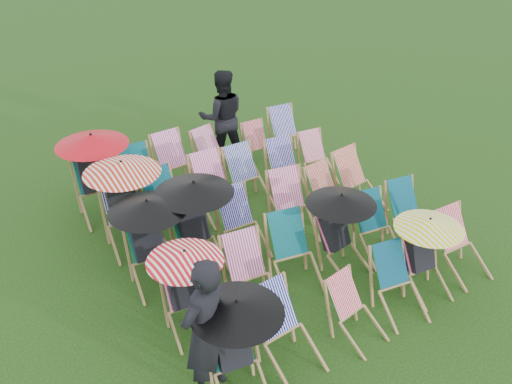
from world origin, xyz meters
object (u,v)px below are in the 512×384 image
deckchair_0 (237,348)px  person_left (205,330)px  deckchair_5 (463,245)px  deckchair_29 (288,134)px  person_rear (222,117)px

deckchair_0 → person_left: 0.44m
deckchair_5 → deckchair_29: deckchair_29 is taller
person_left → person_rear: (3.10, 4.90, 0.02)m
person_left → person_rear: 5.80m
deckchair_5 → person_left: bearing=-179.6°
deckchair_29 → person_left: size_ratio=0.51×
deckchair_0 → deckchair_5: (3.95, 0.06, -0.20)m
deckchair_5 → deckchair_29: (0.10, 4.51, 0.01)m
deckchair_29 → person_rear: person_rear is taller
person_left → person_rear: bearing=-141.9°
deckchair_29 → deckchair_0: bearing=-124.2°
person_left → deckchair_29: bearing=-154.5°
deckchair_0 → person_left: size_ratio=0.68×
person_rear → person_left: bearing=78.9°
deckchair_5 → deckchair_0: bearing=-176.7°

